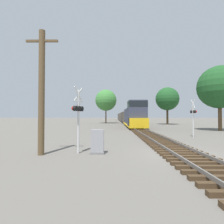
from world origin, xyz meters
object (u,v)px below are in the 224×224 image
Objects in this scene: freight_train at (124,117)px; relay_cabinet at (97,142)px; crossing_signal_far at (193,114)px; utility_pole at (42,91)px; tree_deep_background at (106,100)px; crossing_signal_near at (78,112)px; tree_mid_background at (167,99)px; tree_far_right at (220,87)px.

freight_train reaches higher than relay_cabinet.
crossing_signal_far is 0.55× the size of utility_pole.
relay_cabinet is 41.76m from tree_deep_background.
freight_train is 49.12m from crossing_signal_far.
freight_train is 17.32m from tree_deep_background.
utility_pole reaches higher than freight_train.
relay_cabinet is at bearing 5.90° from utility_pole.
crossing_signal_near is at bearing 13.29° from utility_pole.
tree_mid_background is at bearing 173.49° from crossing_signal_near.
freight_train is at bearing -167.79° from crossing_signal_near.
utility_pole is at bearing -92.37° from tree_deep_background.
utility_pole reaches higher than crossing_signal_far.
tree_deep_background reaches higher than relay_cabinet.
utility_pole is (-12.15, -8.10, 1.25)m from crossing_signal_far.
relay_cabinet is at bearing -136.61° from tree_far_right.
tree_far_right is 1.01× the size of tree_mid_background.
tree_deep_background is (-0.24, 41.15, 4.38)m from crossing_signal_near.
crossing_signal_far is 35.38m from tree_deep_background.
relay_cabinet is 0.15× the size of tree_far_right.
utility_pole is 38.84m from tree_mid_background.
utility_pole is at bearing 124.03° from crossing_signal_far.
utility_pole is 0.74× the size of tree_far_right.
crossing_signal_far reaches higher than relay_cabinet.
relay_cabinet is at bearing -88.06° from tree_deep_background.
freight_train is 56.88m from crossing_signal_near.
relay_cabinet is 0.15× the size of tree_mid_background.
tree_deep_background is at bearing 87.63° from utility_pole.
crossing_signal_far is 27.27m from tree_mid_background.
crossing_signal_far is at bearing -85.00° from freight_train.
tree_far_right is (7.37, 7.73, 4.02)m from crossing_signal_far.
freight_train is 8.63× the size of tree_deep_background.
crossing_signal_near is 0.39× the size of tree_deep_background.
freight_train is at bearing 5.35° from crossing_signal_far.
crossing_signal_far is (4.28, -48.93, 0.51)m from freight_train.
crossing_signal_near is 0.41× the size of tree_mid_background.
crossing_signal_near reaches higher than relay_cabinet.
tree_mid_background is 0.95× the size of tree_deep_background.
crossing_signal_near is 37.68m from tree_mid_background.
freight_train is 9.02× the size of tree_far_right.
relay_cabinet is at bearing -94.79° from freight_train.
tree_far_right is at bearing 43.39° from relay_cabinet.
tree_far_right reaches higher than crossing_signal_far.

